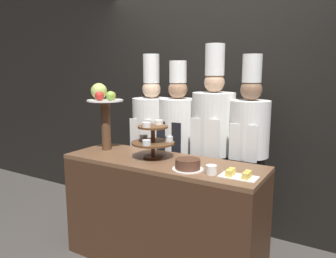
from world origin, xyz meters
TOP-DOWN VIEW (x-y plane):
  - wall_back at (0.00, 1.27)m, footprint 10.00×0.06m
  - buffet_counter at (0.00, 0.29)m, footprint 1.72×0.58m
  - tiered_stand at (-0.10, 0.31)m, footprint 0.37×0.37m
  - fruit_pedestal at (-0.67, 0.34)m, footprint 0.33×0.33m
  - cake_round at (0.31, 0.16)m, footprint 0.24×0.24m
  - cup_white at (0.51, 0.15)m, footprint 0.08×0.08m
  - cake_square_tray at (0.70, 0.19)m, footprint 0.27×0.15m
  - chef_left at (-0.50, 0.89)m, footprint 0.40×0.40m
  - chef_center_left at (-0.18, 0.89)m, footprint 0.38×0.38m
  - chef_center_right at (0.20, 0.89)m, footprint 0.41×0.41m
  - chef_right at (0.55, 0.89)m, footprint 0.35×0.35m

SIDE VIEW (x-z plane):
  - buffet_counter at x=0.00m, z-range 0.00..0.94m
  - cake_square_tray at x=0.70m, z-range 0.93..0.98m
  - chef_center_left at x=-0.18m, z-range 0.08..1.86m
  - chef_left at x=-0.50m, z-range 0.05..1.90m
  - cup_white at x=0.51m, z-range 0.94..1.01m
  - cake_round at x=0.31m, z-range 0.94..1.02m
  - chef_right at x=0.55m, z-range 0.09..1.91m
  - chef_center_right at x=0.20m, z-range 0.06..1.99m
  - tiered_stand at x=-0.10m, z-range 0.95..1.27m
  - fruit_pedestal at x=-0.67m, z-range 1.05..1.68m
  - wall_back at x=0.00m, z-range 0.00..2.80m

